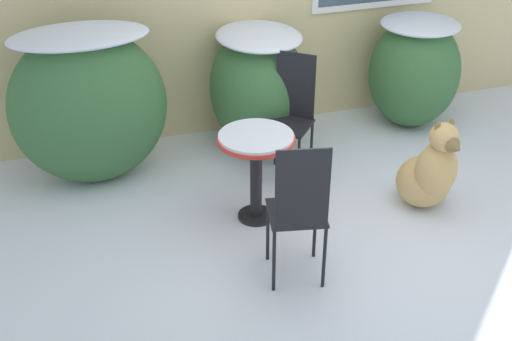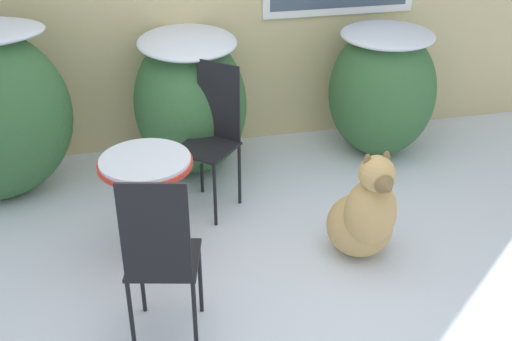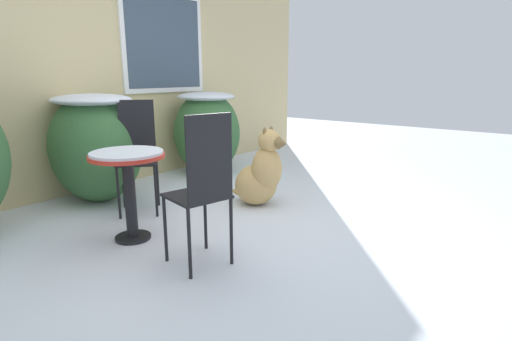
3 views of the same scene
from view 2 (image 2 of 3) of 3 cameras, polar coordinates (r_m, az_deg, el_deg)
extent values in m
plane|color=silver|center=(3.96, 1.91, -11.16)|extent=(16.00, 16.00, 0.00)
ellipsoid|color=#386638|center=(5.09, -5.86, 5.93)|extent=(0.88, 1.04, 1.12)
ellipsoid|color=silver|center=(4.92, -6.15, 11.30)|extent=(0.75, 0.88, 0.12)
ellipsoid|color=#386638|center=(5.43, 11.13, 6.86)|extent=(0.88, 0.88, 1.09)
ellipsoid|color=silver|center=(5.27, 11.63, 11.72)|extent=(0.75, 0.74, 0.12)
cylinder|color=black|center=(4.33, -9.07, -7.30)|extent=(0.29, 0.29, 0.03)
cylinder|color=black|center=(4.14, -9.43, -3.54)|extent=(0.09, 0.09, 0.65)
cylinder|color=red|center=(3.97, -9.82, 0.61)|extent=(0.58, 0.58, 0.03)
cylinder|color=silver|center=(3.96, -9.85, 0.93)|extent=(0.56, 0.56, 0.02)
cube|color=black|center=(4.53, -4.42, 2.03)|extent=(0.52, 0.52, 0.02)
cube|color=black|center=(4.54, -3.33, 6.20)|extent=(0.26, 0.24, 0.57)
cylinder|color=black|center=(4.62, -7.17, -1.15)|extent=(0.02, 0.02, 0.49)
cylinder|color=black|center=(4.45, -3.67, -2.22)|extent=(0.02, 0.02, 0.49)
cylinder|color=black|center=(4.86, -4.89, 0.59)|extent=(0.02, 0.02, 0.49)
cylinder|color=black|center=(4.70, -1.48, -0.36)|extent=(0.02, 0.02, 0.49)
cube|color=black|center=(3.45, -8.19, -7.86)|extent=(0.44, 0.44, 0.02)
cube|color=black|center=(3.14, -8.99, -5.56)|extent=(0.34, 0.09, 0.57)
cylinder|color=black|center=(3.72, -4.99, -9.48)|extent=(0.02, 0.02, 0.49)
cylinder|color=black|center=(3.76, -10.14, -9.35)|extent=(0.02, 0.02, 0.49)
cylinder|color=black|center=(3.47, -5.45, -12.94)|extent=(0.02, 0.02, 0.49)
cylinder|color=black|center=(3.51, -11.02, -12.74)|extent=(0.02, 0.02, 0.49)
ellipsoid|color=tan|center=(4.26, 9.19, -4.80)|extent=(0.46, 0.46, 0.42)
ellipsoid|color=tan|center=(4.07, 10.13, -3.68)|extent=(0.36, 0.32, 0.46)
sphere|color=tan|center=(3.89, 10.68, -0.26)|extent=(0.22, 0.22, 0.22)
cone|color=brown|center=(3.79, 11.64, -1.56)|extent=(0.13, 0.10, 0.12)
ellipsoid|color=brown|center=(3.84, 9.86, 0.82)|extent=(0.05, 0.03, 0.10)
ellipsoid|color=brown|center=(3.89, 11.50, 1.06)|extent=(0.05, 0.03, 0.10)
ellipsoid|color=tan|center=(4.47, 8.02, -4.65)|extent=(0.10, 0.21, 0.08)
camera|label=1|loc=(1.39, -124.64, -3.67)|focal=45.00mm
camera|label=3|loc=(2.28, -61.72, -22.50)|focal=28.00mm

